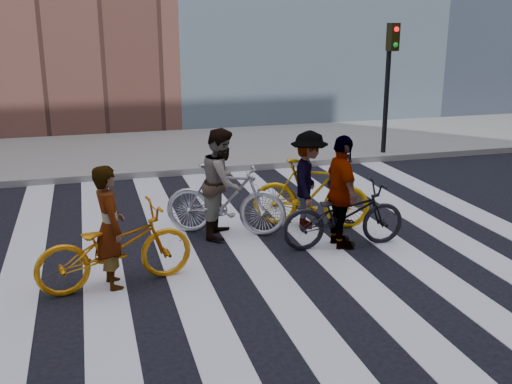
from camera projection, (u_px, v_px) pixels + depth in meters
name	position (u px, v px, depth m)	size (l,w,h in m)	color
ground	(288.00, 251.00, 9.13)	(100.00, 100.00, 0.00)	black
sidewalk_far	(198.00, 148.00, 16.03)	(100.00, 5.00, 0.15)	gray
zebra_crosswalk	(288.00, 251.00, 9.13)	(8.25, 10.00, 0.01)	silver
traffic_signal	(390.00, 67.00, 14.57)	(0.22, 0.42, 3.33)	black
bike_yellow_left	(115.00, 247.00, 7.82)	(0.72, 2.06, 1.08)	orange
bike_silver_mid	(226.00, 200.00, 9.69)	(0.56, 1.98, 1.19)	#B7B8C1
bike_yellow_right	(311.00, 193.00, 10.06)	(0.55, 1.96, 1.18)	#FFB30E
bike_dark_rear	(344.00, 215.00, 9.19)	(0.68, 1.95, 1.03)	black
rider_left	(110.00, 227.00, 7.72)	(0.60, 0.39, 1.65)	slate
rider_mid	(222.00, 183.00, 9.60)	(0.86, 0.67, 1.77)	slate
rider_right	(308.00, 180.00, 9.98)	(1.07, 0.61, 1.65)	slate
rider_rear	(342.00, 192.00, 9.08)	(1.03, 0.43, 1.76)	slate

